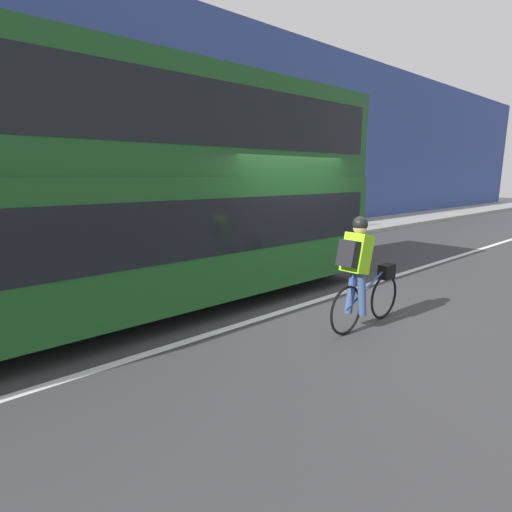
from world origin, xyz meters
TOP-DOWN VIEW (x-y plane):
  - ground_plane at (0.00, 0.00)m, footprint 80.00×80.00m
  - road_center_line at (0.00, 0.04)m, footprint 50.00×0.14m
  - sidewalk_curb at (0.00, 5.35)m, footprint 60.00×2.57m
  - building_facade at (0.00, 6.79)m, footprint 60.00×0.30m
  - bus at (-3.08, 1.60)m, footprint 10.27×2.58m
  - cyclist_on_bike at (-0.31, -1.22)m, footprint 1.66×0.32m
  - street_sign_post at (6.69, 5.22)m, footprint 0.36×0.09m

SIDE VIEW (x-z plane):
  - ground_plane at x=0.00m, z-range 0.00..0.00m
  - road_center_line at x=0.00m, z-range 0.00..0.01m
  - sidewalk_curb at x=0.00m, z-range 0.00..0.15m
  - cyclist_on_bike at x=-0.31m, z-range 0.06..1.70m
  - street_sign_post at x=6.69m, z-range 0.29..2.62m
  - bus at x=-3.08m, z-range 0.20..3.93m
  - building_facade at x=0.00m, z-range 0.00..7.29m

